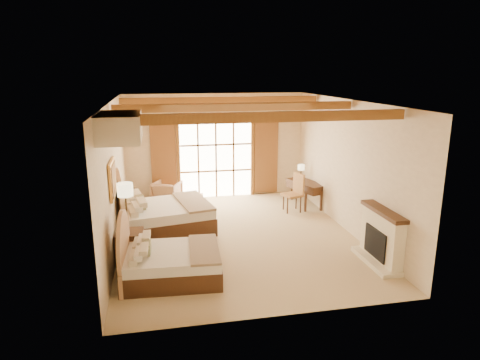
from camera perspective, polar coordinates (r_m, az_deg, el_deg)
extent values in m
plane|color=#CBB586|center=(10.35, -0.35, -7.53)|extent=(7.00, 7.00, 0.00)
plane|color=beige|center=(13.25, -3.28, 4.54)|extent=(5.50, 0.00, 5.50)
plane|color=beige|center=(9.74, -16.46, 0.34)|extent=(0.00, 7.00, 7.00)
plane|color=beige|center=(10.72, 14.22, 1.76)|extent=(0.00, 7.00, 7.00)
plane|color=#B16E3A|center=(9.62, -0.38, 10.44)|extent=(7.00, 7.00, 0.00)
cube|color=white|center=(13.27, -3.23, 3.02)|extent=(2.20, 0.02, 2.50)
cube|color=brown|center=(13.12, -10.15, 2.68)|extent=(0.75, 0.06, 2.40)
cube|color=brown|center=(13.56, 3.50, 3.26)|extent=(0.75, 0.06, 2.40)
cube|color=#F5ECBF|center=(9.27, 18.38, -7.33)|extent=(0.25, 1.30, 1.10)
cube|color=black|center=(9.27, 17.95, -7.95)|extent=(0.18, 0.80, 0.60)
cube|color=#F5ECBF|center=(9.42, 17.66, -10.22)|extent=(0.45, 1.40, 0.10)
cube|color=#452A17|center=(9.08, 18.61, -3.99)|extent=(0.30, 1.40, 0.08)
cube|color=#C68B37|center=(8.97, -16.66, 0.14)|extent=(0.05, 0.95, 0.75)
cube|color=#B88044|center=(8.97, -16.47, 0.15)|extent=(0.02, 0.82, 0.62)
cube|color=beige|center=(7.50, -15.74, 6.84)|extent=(0.70, 1.40, 0.45)
cube|color=#452A17|center=(8.44, -9.07, -11.70)|extent=(1.91, 1.49, 0.36)
cube|color=white|center=(8.32, -9.15, -9.98)|extent=(1.88, 1.46, 0.20)
cube|color=#867354|center=(8.32, -4.83, -9.05)|extent=(0.63, 1.44, 0.04)
cube|color=gray|center=(8.24, -12.19, -8.83)|extent=(0.13, 0.38, 0.21)
cube|color=#452A17|center=(10.77, -10.10, -5.63)|extent=(2.50, 2.06, 0.43)
cube|color=white|center=(10.66, -10.18, -3.93)|extent=(2.45, 2.02, 0.24)
cube|color=#867354|center=(10.66, -6.14, -3.05)|extent=(0.97, 1.81, 0.05)
cube|color=gray|center=(10.59, -13.02, -2.78)|extent=(0.21, 0.47, 0.26)
cube|color=#452A17|center=(9.22, -14.42, -8.60)|extent=(0.57, 0.57, 0.67)
cylinder|color=#3D2E1C|center=(9.79, -14.54, -9.25)|extent=(0.22, 0.22, 0.03)
cylinder|color=#3D2E1C|center=(9.55, -14.79, -5.52)|extent=(0.04, 0.04, 1.34)
cylinder|color=#FAEEB1|center=(9.33, -15.08, -1.25)|extent=(0.33, 0.33, 0.28)
imported|color=#A37451|center=(12.83, -9.70, -1.72)|extent=(0.99, 1.00, 0.69)
cube|color=tan|center=(12.34, -6.29, -2.97)|extent=(0.65, 0.65, 0.40)
cube|color=#452A17|center=(12.67, 8.85, -0.34)|extent=(0.96, 1.41, 0.05)
cube|color=#452A17|center=(12.70, 8.83, -0.86)|extent=(0.93, 1.37, 0.20)
cube|color=#955D33|center=(12.09, 6.98, -2.00)|extent=(0.59, 0.59, 0.06)
cube|color=#955D33|center=(12.07, 7.97, -0.50)|extent=(0.19, 0.47, 0.58)
cylinder|color=#3D2E1C|center=(13.09, 8.10, 0.32)|extent=(0.12, 0.12, 0.02)
cylinder|color=#3D2E1C|center=(13.05, 8.13, 0.94)|extent=(0.02, 0.02, 0.29)
cylinder|color=#FAEEB1|center=(13.01, 8.15, 1.69)|extent=(0.21, 0.21, 0.17)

